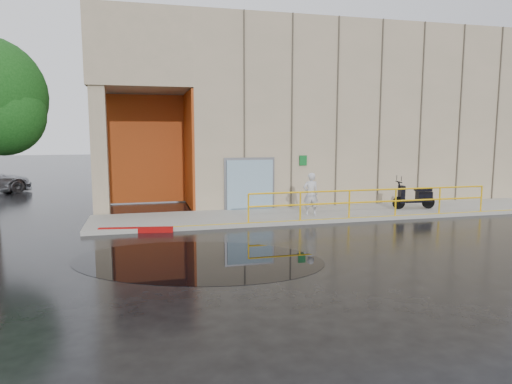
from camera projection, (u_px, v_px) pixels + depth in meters
ground at (291, 248)px, 12.96m from camera, size 120.00×120.00×0.00m
sidewalk at (350, 213)px, 18.25m from camera, size 20.00×3.00×0.15m
building at (317, 114)px, 24.21m from camera, size 20.00×10.17×8.00m
guardrail at (373, 202)px, 16.93m from camera, size 9.56×0.06×1.03m
person at (311, 194)px, 17.17m from camera, size 0.62×0.43×1.61m
scooter at (415, 190)px, 18.60m from camera, size 1.81×0.80×1.37m
red_curb at (136, 230)px, 14.90m from camera, size 2.40×0.56×0.18m
puddle at (197, 260)px, 11.68m from camera, size 7.46×5.93×0.01m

